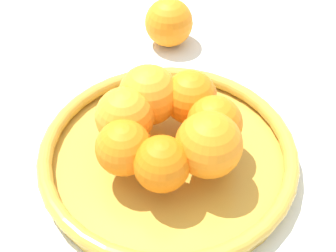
{
  "coord_description": "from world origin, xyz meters",
  "views": [
    {
      "loc": [
        0.31,
        0.23,
        0.46
      ],
      "look_at": [
        0.0,
        0.0,
        0.07
      ],
      "focal_mm": 50.0,
      "sensor_mm": 36.0,
      "label": 1
    }
  ],
  "objects": [
    {
      "name": "stray_orange",
      "position": [
        -0.21,
        -0.15,
        0.04
      ],
      "size": [
        0.08,
        0.08,
        0.08
      ],
      "primitive_type": "sphere",
      "color": "orange",
      "rests_on": "ground_plane"
    },
    {
      "name": "ground_plane",
      "position": [
        0.0,
        0.0,
        0.0
      ],
      "size": [
        4.0,
        4.0,
        0.0
      ],
      "primitive_type": "plane",
      "color": "silver"
    },
    {
      "name": "fruit_bowl",
      "position": [
        0.0,
        0.0,
        0.02
      ],
      "size": [
        0.32,
        0.32,
        0.03
      ],
      "color": "gold",
      "rests_on": "ground_plane"
    },
    {
      "name": "orange_pile",
      "position": [
        -0.0,
        -0.0,
        0.07
      ],
      "size": [
        0.18,
        0.18,
        0.08
      ],
      "color": "orange",
      "rests_on": "fruit_bowl"
    }
  ]
}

